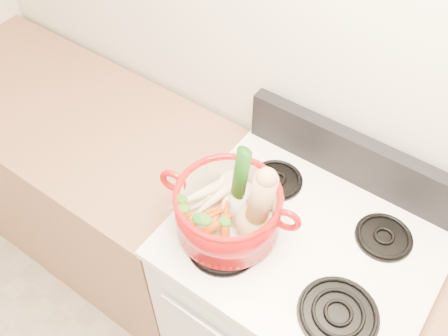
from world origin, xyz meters
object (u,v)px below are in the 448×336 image
Objects in this scene: stove_body at (289,309)px; squash at (255,205)px; dutch_oven at (228,210)px; leek at (238,189)px.

squash reaches higher than stove_body.
stove_body is 2.95× the size of dutch_oven.
dutch_oven reaches higher than stove_body.
stove_body is 3.38× the size of squash.
squash is at bearing 9.98° from leek.
leek is at bearing -153.88° from stove_body.
stove_body is at bearing 14.07° from dutch_oven.
squash is at bearing -141.84° from stove_body.
squash is (0.09, 0.01, 0.09)m from dutch_oven.
leek is (0.03, 0.01, 0.11)m from dutch_oven.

